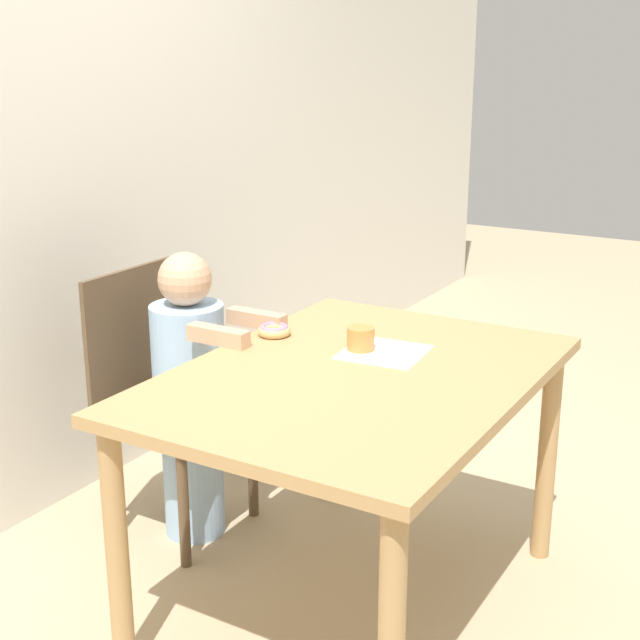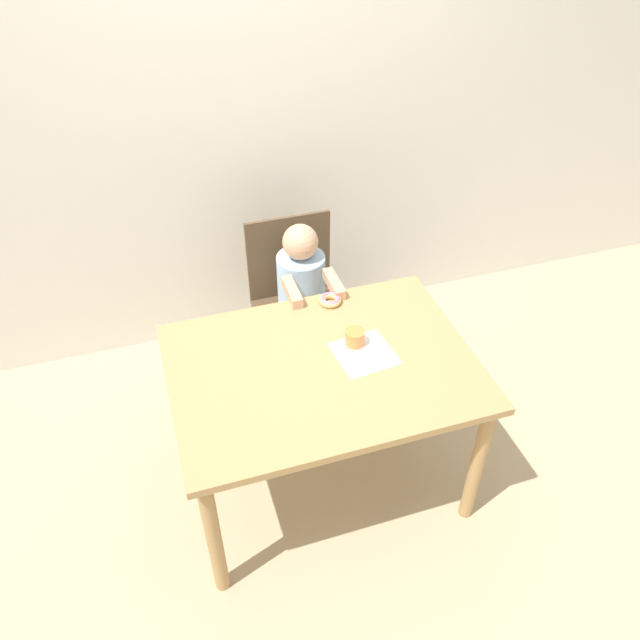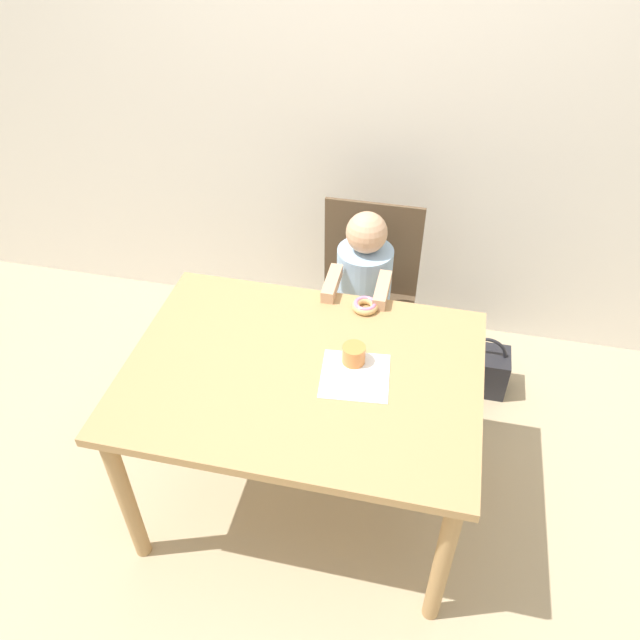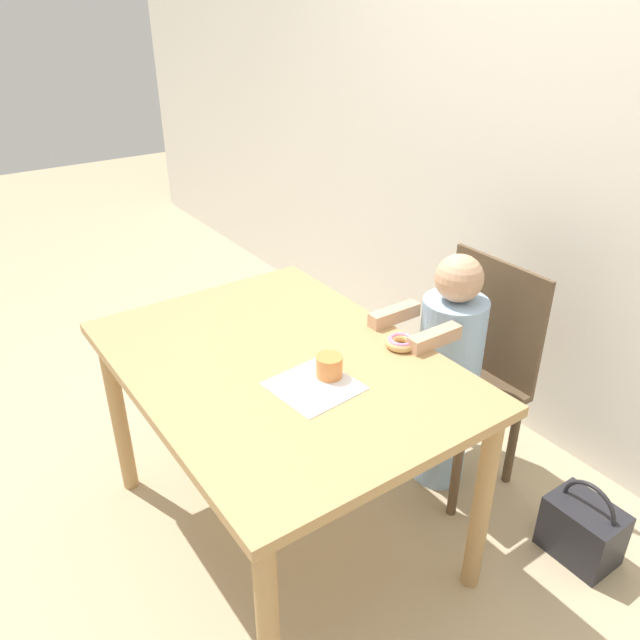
# 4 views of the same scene
# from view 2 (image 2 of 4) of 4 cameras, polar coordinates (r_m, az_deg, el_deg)

# --- Properties ---
(ground_plane) EXTENTS (12.00, 12.00, 0.00)m
(ground_plane) POSITION_cam_2_polar(r_m,az_deg,el_deg) (3.11, 0.20, -14.03)
(ground_plane) COLOR tan
(wall_back) EXTENTS (8.00, 0.05, 2.50)m
(wall_back) POSITION_cam_2_polar(r_m,az_deg,el_deg) (3.32, -6.82, 17.18)
(wall_back) COLOR silver
(wall_back) RESTS_ON ground_plane
(dining_table) EXTENTS (1.24, 0.91, 0.74)m
(dining_table) POSITION_cam_2_polar(r_m,az_deg,el_deg) (2.61, 0.23, -5.57)
(dining_table) COLOR tan
(dining_table) RESTS_ON ground_plane
(chair) EXTENTS (0.45, 0.38, 0.90)m
(chair) POSITION_cam_2_polar(r_m,az_deg,el_deg) (3.33, -2.23, 1.92)
(chair) COLOR brown
(chair) RESTS_ON ground_plane
(child_figure) EXTENTS (0.25, 0.43, 0.98)m
(child_figure) POSITION_cam_2_polar(r_m,az_deg,el_deg) (3.22, -1.65, 1.10)
(child_figure) COLOR #99BCE0
(child_figure) RESTS_ON ground_plane
(donut) EXTENTS (0.10, 0.10, 0.03)m
(donut) POSITION_cam_2_polar(r_m,az_deg,el_deg) (2.84, 0.94, 1.87)
(donut) COLOR #DBB270
(donut) RESTS_ON dining_table
(napkin) EXTENTS (0.26, 0.26, 0.00)m
(napkin) POSITION_cam_2_polar(r_m,az_deg,el_deg) (2.60, 4.06, -3.07)
(napkin) COLOR white
(napkin) RESTS_ON dining_table
(handbag) EXTENTS (0.25, 0.18, 0.32)m
(handbag) POSITION_cam_2_polar(r_m,az_deg,el_deg) (3.72, 6.66, -0.64)
(handbag) COLOR #232328
(handbag) RESTS_ON ground_plane
(cup) EXTENTS (0.08, 0.08, 0.07)m
(cup) POSITION_cam_2_polar(r_m,az_deg,el_deg) (2.62, 3.20, -1.64)
(cup) COLOR orange
(cup) RESTS_ON dining_table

